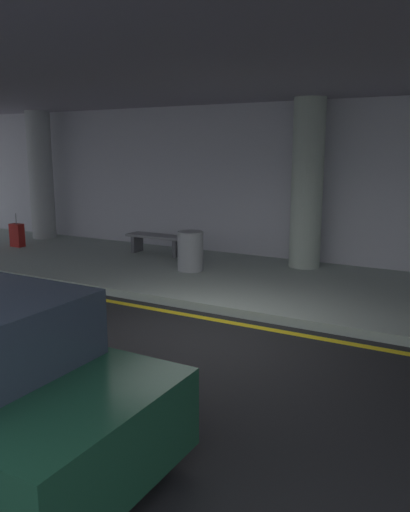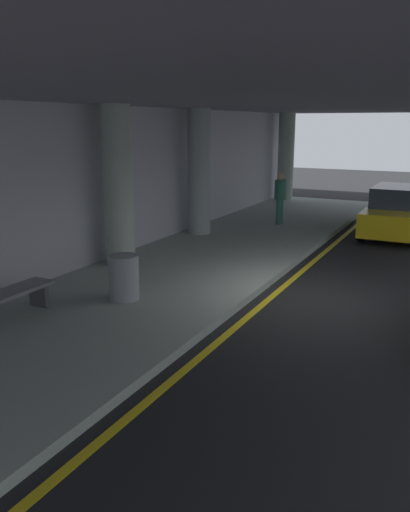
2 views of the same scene
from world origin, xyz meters
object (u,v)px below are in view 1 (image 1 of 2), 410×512
object	(u,v)px
support_column_left_mid	(307,184)
suitcase_upright_primary	(17,235)
bench_metal	(157,240)
trash_bin_steel	(190,251)
support_column_far_left	(41,176)

from	to	relation	value
support_column_left_mid	suitcase_upright_primary	distance (m)	7.82
support_column_left_mid	bench_metal	xyz separation A→B (m)	(-3.68, -0.41, -1.47)
support_column_left_mid	trash_bin_steel	xyz separation A→B (m)	(-2.03, -1.56, -1.40)
trash_bin_steel	bench_metal	bearing A→B (deg)	145.15
bench_metal	trash_bin_steel	size ratio (longest dim) A/B	1.88
support_column_left_mid	trash_bin_steel	distance (m)	2.92
suitcase_upright_primary	support_column_far_left	bearing A→B (deg)	133.93
bench_metal	support_column_far_left	bearing A→B (deg)	174.55
support_column_left_mid	trash_bin_steel	size ratio (longest dim) A/B	4.29
support_column_left_mid	suitcase_upright_primary	world-z (taller)	support_column_left_mid
bench_metal	trash_bin_steel	bearing A→B (deg)	-34.85
support_column_far_left	bench_metal	world-z (taller)	support_column_far_left
support_column_far_left	bench_metal	bearing A→B (deg)	-5.45
suitcase_upright_primary	bench_metal	world-z (taller)	suitcase_upright_primary
bench_metal	trash_bin_steel	world-z (taller)	trash_bin_steel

